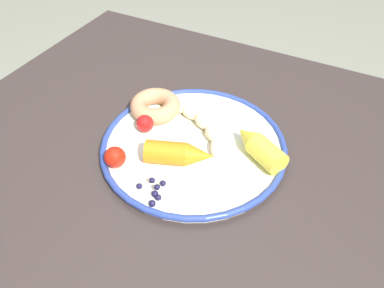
{
  "coord_description": "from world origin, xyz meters",
  "views": [
    {
      "loc": [
        -0.24,
        0.46,
        1.26
      ],
      "look_at": [
        0.0,
        -0.01,
        0.75
      ],
      "focal_mm": 36.27,
      "sensor_mm": 36.0,
      "label": 1
    }
  ],
  "objects_px": {
    "plate": "(192,145)",
    "tomato_mid": "(115,157)",
    "banana": "(200,123)",
    "blueberry_pile": "(153,191)",
    "carrot_yellow": "(259,147)",
    "tomato_near": "(144,124)",
    "carrot_orange": "(180,154)",
    "dining_table": "(192,184)",
    "donut": "(155,106)"
  },
  "relations": [
    {
      "from": "carrot_yellow",
      "to": "blueberry_pile",
      "type": "relative_size",
      "value": 2.12
    },
    {
      "from": "carrot_yellow",
      "to": "tomato_mid",
      "type": "relative_size",
      "value": 3.07
    },
    {
      "from": "carrot_yellow",
      "to": "blueberry_pile",
      "type": "xyz_separation_m",
      "value": [
        0.12,
        0.17,
        -0.01
      ]
    },
    {
      "from": "plate",
      "to": "tomato_mid",
      "type": "relative_size",
      "value": 9.08
    },
    {
      "from": "plate",
      "to": "banana",
      "type": "bearing_deg",
      "value": -81.78
    },
    {
      "from": "banana",
      "to": "blueberry_pile",
      "type": "bearing_deg",
      "value": 91.79
    },
    {
      "from": "donut",
      "to": "tomato_near",
      "type": "xyz_separation_m",
      "value": [
        -0.01,
        0.06,
        0.0
      ]
    },
    {
      "from": "dining_table",
      "to": "tomato_near",
      "type": "bearing_deg",
      "value": 1.72
    },
    {
      "from": "dining_table",
      "to": "donut",
      "type": "xyz_separation_m",
      "value": [
        0.11,
        -0.06,
        0.12
      ]
    },
    {
      "from": "plate",
      "to": "carrot_yellow",
      "type": "xyz_separation_m",
      "value": [
        -0.12,
        -0.03,
        0.02
      ]
    },
    {
      "from": "banana",
      "to": "plate",
      "type": "bearing_deg",
      "value": 98.22
    },
    {
      "from": "carrot_yellow",
      "to": "tomato_near",
      "type": "bearing_deg",
      "value": 10.05
    },
    {
      "from": "carrot_orange",
      "to": "dining_table",
      "type": "bearing_deg",
      "value": -91.36
    },
    {
      "from": "plate",
      "to": "banana",
      "type": "xyz_separation_m",
      "value": [
        0.01,
        -0.05,
        0.02
      ]
    },
    {
      "from": "carrot_orange",
      "to": "donut",
      "type": "xyz_separation_m",
      "value": [
        0.11,
        -0.1,
        -0.0
      ]
    },
    {
      "from": "dining_table",
      "to": "carrot_orange",
      "type": "distance_m",
      "value": 0.14
    },
    {
      "from": "plate",
      "to": "tomato_mid",
      "type": "height_order",
      "value": "tomato_mid"
    },
    {
      "from": "carrot_yellow",
      "to": "donut",
      "type": "xyz_separation_m",
      "value": [
        0.23,
        -0.02,
        -0.0
      ]
    },
    {
      "from": "carrot_orange",
      "to": "donut",
      "type": "bearing_deg",
      "value": -42.05
    },
    {
      "from": "carrot_yellow",
      "to": "blueberry_pile",
      "type": "distance_m",
      "value": 0.21
    },
    {
      "from": "banana",
      "to": "carrot_yellow",
      "type": "bearing_deg",
      "value": 171.43
    },
    {
      "from": "donut",
      "to": "tomato_near",
      "type": "relative_size",
      "value": 3.0
    },
    {
      "from": "carrot_orange",
      "to": "banana",
      "type": "bearing_deg",
      "value": -84.73
    },
    {
      "from": "donut",
      "to": "dining_table",
      "type": "bearing_deg",
      "value": 153.62
    },
    {
      "from": "plate",
      "to": "donut",
      "type": "bearing_deg",
      "value": -24.27
    },
    {
      "from": "banana",
      "to": "tomato_near",
      "type": "xyz_separation_m",
      "value": [
        0.09,
        0.06,
        0.0
      ]
    },
    {
      "from": "plate",
      "to": "tomato_near",
      "type": "xyz_separation_m",
      "value": [
        0.1,
        0.01,
        0.02
      ]
    },
    {
      "from": "blueberry_pile",
      "to": "tomato_near",
      "type": "relative_size",
      "value": 1.63
    },
    {
      "from": "banana",
      "to": "tomato_mid",
      "type": "height_order",
      "value": "tomato_mid"
    },
    {
      "from": "carrot_orange",
      "to": "donut",
      "type": "height_order",
      "value": "carrot_orange"
    },
    {
      "from": "blueberry_pile",
      "to": "carrot_orange",
      "type": "bearing_deg",
      "value": -92.35
    },
    {
      "from": "dining_table",
      "to": "tomato_near",
      "type": "height_order",
      "value": "tomato_near"
    },
    {
      "from": "dining_table",
      "to": "carrot_yellow",
      "type": "relative_size",
      "value": 8.57
    },
    {
      "from": "tomato_near",
      "to": "tomato_mid",
      "type": "bearing_deg",
      "value": 92.24
    },
    {
      "from": "tomato_near",
      "to": "tomato_mid",
      "type": "relative_size",
      "value": 0.89
    },
    {
      "from": "carrot_orange",
      "to": "blueberry_pile",
      "type": "xyz_separation_m",
      "value": [
        0.0,
        0.08,
        -0.01
      ]
    },
    {
      "from": "plate",
      "to": "tomato_near",
      "type": "distance_m",
      "value": 0.1
    },
    {
      "from": "carrot_orange",
      "to": "tomato_near",
      "type": "relative_size",
      "value": 3.77
    },
    {
      "from": "tomato_near",
      "to": "carrot_orange",
      "type": "bearing_deg",
      "value": 157.48
    },
    {
      "from": "donut",
      "to": "tomato_mid",
      "type": "relative_size",
      "value": 2.66
    },
    {
      "from": "donut",
      "to": "tomato_near",
      "type": "distance_m",
      "value": 0.06
    },
    {
      "from": "banana",
      "to": "carrot_yellow",
      "type": "height_order",
      "value": "carrot_yellow"
    },
    {
      "from": "carrot_orange",
      "to": "carrot_yellow",
      "type": "distance_m",
      "value": 0.14
    },
    {
      "from": "carrot_yellow",
      "to": "blueberry_pile",
      "type": "bearing_deg",
      "value": 53.74
    },
    {
      "from": "carrot_yellow",
      "to": "plate",
      "type": "bearing_deg",
      "value": 13.65
    },
    {
      "from": "dining_table",
      "to": "tomato_mid",
      "type": "relative_size",
      "value": 26.29
    },
    {
      "from": "donut",
      "to": "tomato_mid",
      "type": "bearing_deg",
      "value": 95.35
    },
    {
      "from": "plate",
      "to": "carrot_yellow",
      "type": "distance_m",
      "value": 0.13
    },
    {
      "from": "tomato_near",
      "to": "tomato_mid",
      "type": "distance_m",
      "value": 0.1
    },
    {
      "from": "carrot_orange",
      "to": "tomato_mid",
      "type": "relative_size",
      "value": 3.34
    }
  ]
}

